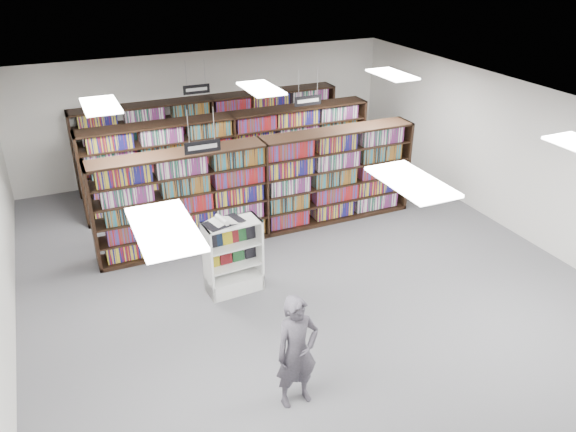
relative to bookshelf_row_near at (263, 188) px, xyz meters
name	(u,v)px	position (x,y,z in m)	size (l,w,h in m)	color
floor	(303,278)	(0.00, -2.00, -1.05)	(12.00, 12.00, 0.00)	#4D4D52
ceiling	(305,113)	(0.00, -2.00, 2.15)	(10.00, 12.00, 0.10)	silver
wall_back	(207,113)	(0.00, 4.00, 0.55)	(10.00, 0.10, 3.20)	silver
wall_right	(520,160)	(5.00, -2.00, 0.55)	(0.10, 12.00, 3.20)	silver
bookshelf_row_near	(263,188)	(0.00, 0.00, 0.00)	(7.00, 0.60, 2.10)	black
bookshelf_row_mid	(232,157)	(0.00, 2.00, 0.00)	(7.00, 0.60, 2.10)	black
bookshelf_row_far	(212,136)	(0.00, 3.70, 0.00)	(7.00, 0.60, 2.10)	black
aisle_sign_left	(202,146)	(-1.50, -1.00, 1.48)	(0.65, 0.02, 0.80)	#B2B2B7
aisle_sign_right	(308,100)	(1.50, 1.00, 1.48)	(0.65, 0.02, 0.80)	#B2B2B7
aisle_sign_center	(196,88)	(-0.50, 3.00, 1.48)	(0.65, 0.02, 0.80)	#B2B2B7
troffer_front_left	(165,229)	(-3.00, -5.00, 2.11)	(0.60, 1.20, 0.04)	white
troffer_front_center	(412,182)	(0.00, -5.00, 2.11)	(0.60, 1.20, 0.04)	white
troffer_back_left	(101,105)	(-3.00, 0.00, 2.11)	(0.60, 1.20, 0.04)	white
troffer_back_center	(261,88)	(0.00, 0.00, 2.11)	(0.60, 1.20, 0.04)	white
troffer_back_right	(392,74)	(3.00, 0.00, 2.11)	(0.60, 1.20, 0.04)	white
endcap_display	(233,266)	(-1.31, -1.81, -0.57)	(1.02, 0.55, 1.39)	white
open_book	(223,221)	(-1.45, -1.81, 0.37)	(0.75, 0.54, 0.13)	black
shopper	(297,352)	(-1.41, -4.79, -0.20)	(0.62, 0.41, 1.70)	#4C4852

